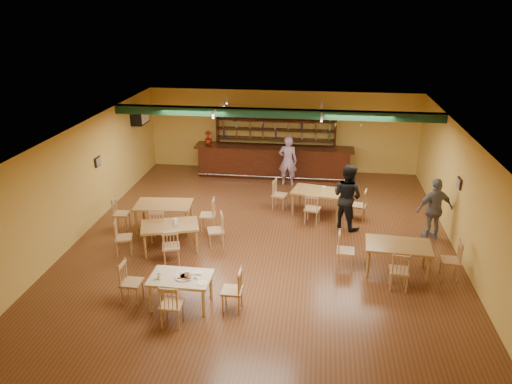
# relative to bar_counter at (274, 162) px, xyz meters

# --- Properties ---
(floor) EXTENTS (12.00, 12.00, 0.00)m
(floor) POSITION_rel_bar_counter_xyz_m (0.23, -5.15, -0.56)
(floor) COLOR #593219
(floor) RESTS_ON ground
(ceiling_beam) EXTENTS (10.00, 0.30, 0.25)m
(ceiling_beam) POSITION_rel_bar_counter_xyz_m (0.23, -2.35, 2.31)
(ceiling_beam) COLOR #10321B
(ceiling_beam) RESTS_ON ceiling
(track_rail_left) EXTENTS (0.05, 2.50, 0.05)m
(track_rail_left) POSITION_rel_bar_counter_xyz_m (-1.57, -1.75, 2.38)
(track_rail_left) COLOR white
(track_rail_left) RESTS_ON ceiling
(track_rail_right) EXTENTS (0.05, 2.50, 0.05)m
(track_rail_right) POSITION_rel_bar_counter_xyz_m (1.63, -1.75, 2.38)
(track_rail_right) COLOR white
(track_rail_right) RESTS_ON ceiling
(ac_unit) EXTENTS (0.34, 0.70, 0.48)m
(ac_unit) POSITION_rel_bar_counter_xyz_m (-4.57, -0.95, 1.79)
(ac_unit) COLOR white
(ac_unit) RESTS_ON wall_left
(picture_left) EXTENTS (0.04, 0.34, 0.28)m
(picture_left) POSITION_rel_bar_counter_xyz_m (-4.74, -4.15, 1.14)
(picture_left) COLOR black
(picture_left) RESTS_ON wall_left
(picture_right) EXTENTS (0.04, 0.34, 0.28)m
(picture_right) POSITION_rel_bar_counter_xyz_m (5.20, -4.65, 1.14)
(picture_right) COLOR black
(picture_right) RESTS_ON wall_right
(bar_counter) EXTENTS (5.71, 0.85, 1.13)m
(bar_counter) POSITION_rel_bar_counter_xyz_m (0.00, 0.00, 0.00)
(bar_counter) COLOR black
(bar_counter) RESTS_ON ground
(back_bar_hutch) EXTENTS (4.42, 0.40, 2.28)m
(back_bar_hutch) POSITION_rel_bar_counter_xyz_m (0.00, 0.63, 0.57)
(back_bar_hutch) COLOR black
(back_bar_hutch) RESTS_ON ground
(poinsettia) EXTENTS (0.35, 0.35, 0.49)m
(poinsettia) POSITION_rel_bar_counter_xyz_m (-2.41, 0.00, 0.81)
(poinsettia) COLOR maroon
(poinsettia) RESTS_ON bar_counter
(dining_table_a) EXTENTS (1.63, 1.07, 0.78)m
(dining_table_a) POSITION_rel_bar_counter_xyz_m (-2.62, -4.84, -0.18)
(dining_table_a) COLOR #AE753D
(dining_table_a) RESTS_ON ground
(dining_table_b) EXTENTS (1.68, 1.22, 0.76)m
(dining_table_b) POSITION_rel_bar_counter_xyz_m (1.65, -3.21, -0.19)
(dining_table_b) COLOR #AE753D
(dining_table_b) RESTS_ON ground
(dining_table_c) EXTENTS (1.64, 1.26, 0.72)m
(dining_table_c) POSITION_rel_bar_counter_xyz_m (-2.09, -6.01, -0.20)
(dining_table_c) COLOR #AE753D
(dining_table_c) RESTS_ON ground
(dining_table_d) EXTENTS (1.56, 1.00, 0.75)m
(dining_table_d) POSITION_rel_bar_counter_xyz_m (3.55, -6.42, -0.19)
(dining_table_d) COLOR #AE753D
(dining_table_d) RESTS_ON ground
(near_table) EXTENTS (1.29, 0.84, 0.69)m
(near_table) POSITION_rel_bar_counter_xyz_m (-1.15, -8.38, -0.22)
(near_table) COLOR tan
(near_table) RESTS_ON ground
(pizza_tray) EXTENTS (0.43, 0.43, 0.01)m
(pizza_tray) POSITION_rel_bar_counter_xyz_m (-1.06, -8.38, 0.13)
(pizza_tray) COLOR silver
(pizza_tray) RESTS_ON near_table
(parmesan_shaker) EXTENTS (0.07, 0.07, 0.11)m
(parmesan_shaker) POSITION_rel_bar_counter_xyz_m (-1.57, -8.52, 0.18)
(parmesan_shaker) COLOR #EAE5C6
(parmesan_shaker) RESTS_ON near_table
(napkin_stack) EXTENTS (0.21, 0.16, 0.03)m
(napkin_stack) POSITION_rel_bar_counter_xyz_m (-0.83, -8.20, 0.14)
(napkin_stack) COLOR white
(napkin_stack) RESTS_ON near_table
(pizza_server) EXTENTS (0.31, 0.26, 0.00)m
(pizza_server) POSITION_rel_bar_counter_xyz_m (-0.92, -8.34, 0.14)
(pizza_server) COLOR silver
(pizza_server) RESTS_ON pizza_tray
(side_plate) EXTENTS (0.22, 0.22, 0.01)m
(side_plate) POSITION_rel_bar_counter_xyz_m (-0.65, -8.57, 0.13)
(side_plate) COLOR white
(side_plate) RESTS_ON near_table
(patron_bar) EXTENTS (0.66, 0.45, 1.76)m
(patron_bar) POSITION_rel_bar_counter_xyz_m (0.57, -0.83, 0.31)
(patron_bar) COLOR #854698
(patron_bar) RESTS_ON ground
(patron_right_a) EXTENTS (1.15, 1.12, 1.86)m
(patron_right_a) POSITION_rel_bar_counter_xyz_m (2.45, -4.01, 0.37)
(patron_right_a) COLOR black
(patron_right_a) RESTS_ON ground
(patron_right_b) EXTENTS (1.09, 0.71, 1.72)m
(patron_right_b) POSITION_rel_bar_counter_xyz_m (4.75, -4.42, 0.29)
(patron_right_b) COLOR slate
(patron_right_b) RESTS_ON ground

